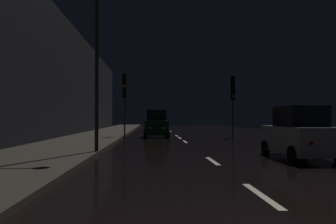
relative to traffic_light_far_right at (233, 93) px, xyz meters
name	(u,v)px	position (x,y,z in m)	size (l,w,h in m)	color
ground	(177,136)	(-4.25, 2.15, -3.54)	(25.51, 84.00, 0.02)	black
sidewalk_left	(99,135)	(-10.81, 2.15, -3.46)	(4.40, 84.00, 0.15)	#38332B
building_facade_left	(56,75)	(-13.41, -1.35, 1.13)	(0.80, 63.00, 9.32)	black
lane_centerline	(184,141)	(-4.25, -4.06, -3.53)	(0.16, 33.09, 0.01)	beige
traffic_light_far_right	(233,93)	(0.00, 0.00, 0.00)	(0.34, 0.47, 4.86)	#38383A
traffic_light_far_left	(125,91)	(-8.51, 0.15, 0.11)	(0.36, 0.48, 5.00)	#38383A
streetlamp_overhead	(107,25)	(-8.29, -11.86, 1.90)	(1.70, 0.44, 8.38)	#2D2D30
car_approaching_headlights	(156,125)	(-6.01, 1.14, -2.53)	(2.01, 4.35, 2.19)	#0F3819
car_parked_right_near	(299,134)	(-0.80, -13.43, -2.63)	(1.82, 3.93, 1.98)	#A5A8AD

